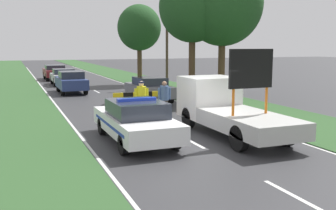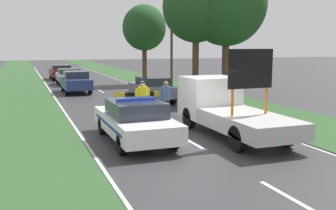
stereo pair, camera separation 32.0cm
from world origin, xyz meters
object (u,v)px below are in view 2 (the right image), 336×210
(roadside_tree_near_left, at_px, (144,28))
(traffic_cone_near_police, at_px, (136,105))
(queued_car_suv_grey, at_px, (153,89))
(utility_pole, at_px, (172,36))
(pedestrian_civilian, at_px, (166,97))
(traffic_cone_centre_front, at_px, (157,118))
(work_truck, at_px, (226,107))
(queued_car_wagon_maroon, at_px, (61,72))
(police_car, at_px, (135,120))
(queued_car_sedan_silver, at_px, (69,76))
(queued_car_hatch_blue, at_px, (76,82))
(road_barrier, at_px, (144,96))
(police_officer, at_px, (143,98))
(roadside_tree_near_right, at_px, (227,4))
(roadside_tree_mid_left, at_px, (196,8))

(roadside_tree_near_left, bearing_deg, traffic_cone_near_police, -109.03)
(queued_car_suv_grey, height_order, utility_pole, utility_pole)
(pedestrian_civilian, height_order, traffic_cone_centre_front, pedestrian_civilian)
(work_truck, distance_m, queued_car_wagon_maroon, 26.93)
(traffic_cone_centre_front, xyz_separation_m, queued_car_wagon_maroon, (-1.56, 24.29, 0.47))
(pedestrian_civilian, relative_size, queued_car_suv_grey, 0.40)
(queued_car_suv_grey, height_order, roadside_tree_near_left, roadside_tree_near_left)
(traffic_cone_centre_front, bearing_deg, queued_car_wagon_maroon, 93.67)
(police_car, height_order, traffic_cone_centre_front, police_car)
(pedestrian_civilian, xyz_separation_m, queued_car_sedan_silver, (-2.29, 17.55, -0.28))
(police_car, bearing_deg, queued_car_hatch_blue, 88.62)
(road_barrier, height_order, queued_car_suv_grey, queued_car_suv_grey)
(traffic_cone_centre_front, height_order, queued_car_hatch_blue, queued_car_hatch_blue)
(road_barrier, bearing_deg, police_officer, -111.93)
(traffic_cone_near_police, relative_size, queued_car_sedan_silver, 0.19)
(roadside_tree_near_left, bearing_deg, roadside_tree_near_right, -78.15)
(work_truck, bearing_deg, queued_car_sedan_silver, -82.70)
(police_officer, height_order, traffic_cone_centre_front, police_officer)
(work_truck, distance_m, roadside_tree_near_right, 11.11)
(pedestrian_civilian, relative_size, roadside_tree_near_left, 0.26)
(utility_pole, bearing_deg, police_officer, -116.17)
(queued_car_wagon_maroon, bearing_deg, roadside_tree_near_right, 114.78)
(queued_car_hatch_blue, bearing_deg, traffic_cone_centre_front, 97.35)
(queued_car_sedan_silver, height_order, roadside_tree_near_left, roadside_tree_near_left)
(police_officer, bearing_deg, roadside_tree_mid_left, -159.53)
(traffic_cone_centre_front, bearing_deg, queued_car_hatch_blue, 97.35)
(roadside_tree_near_right, bearing_deg, queued_car_hatch_blue, 142.86)
(pedestrian_civilian, height_order, queued_car_suv_grey, pedestrian_civilian)
(queued_car_hatch_blue, relative_size, roadside_tree_mid_left, 0.54)
(roadside_tree_near_left, bearing_deg, road_barrier, -107.25)
(queued_car_suv_grey, distance_m, utility_pole, 8.46)
(police_officer, bearing_deg, traffic_cone_centre_front, 83.19)
(work_truck, xyz_separation_m, pedestrian_civilian, (-1.05, 3.62, -0.00))
(queued_car_wagon_maroon, xyz_separation_m, roadside_tree_near_left, (6.14, -7.79, 3.97))
(road_barrier, height_order, traffic_cone_centre_front, road_barrier)
(queued_car_suv_grey, xyz_separation_m, utility_pole, (3.83, 6.80, 3.27))
(roadside_tree_near_right, bearing_deg, police_officer, -141.82)
(police_car, distance_m, pedestrian_civilian, 4.40)
(police_car, height_order, police_officer, police_officer)
(queued_car_hatch_blue, relative_size, utility_pole, 0.53)
(traffic_cone_centre_front, bearing_deg, work_truck, -51.47)
(traffic_cone_centre_front, xyz_separation_m, roadside_tree_near_left, (4.58, 16.50, 4.44))
(police_officer, distance_m, roadside_tree_near_right, 10.14)
(work_truck, bearing_deg, police_officer, -56.94)
(traffic_cone_near_police, height_order, queued_car_sedan_silver, queued_car_sedan_silver)
(queued_car_suv_grey, bearing_deg, work_truck, 89.32)
(queued_car_hatch_blue, bearing_deg, traffic_cone_near_police, 100.23)
(queued_car_sedan_silver, relative_size, roadside_tree_near_left, 0.59)
(traffic_cone_centre_front, distance_m, queued_car_wagon_maroon, 24.35)
(traffic_cone_near_police, height_order, queued_car_hatch_blue, queued_car_hatch_blue)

